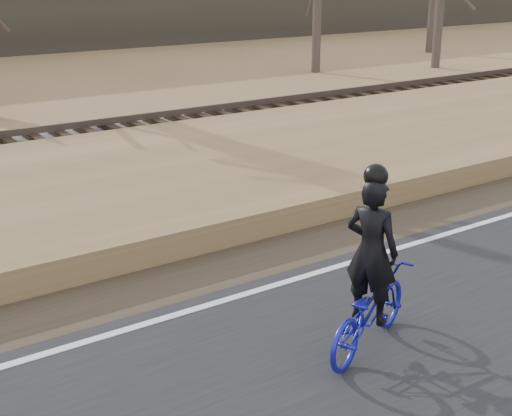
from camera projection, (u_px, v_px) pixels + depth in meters
edge_line at (507, 216)px, 12.22m from camera, size 120.00×0.12×0.01m
shoulder at (461, 203)px, 13.02m from camera, size 120.00×1.60×0.04m
embankment at (351, 158)px, 15.29m from camera, size 120.00×5.00×0.44m
ballast at (252, 126)px, 18.25m from camera, size 120.00×3.00×0.45m
railroad at (252, 114)px, 18.15m from camera, size 120.00×2.40×0.29m
cyclist at (369, 293)px, 7.83m from camera, size 1.87×1.24×2.14m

